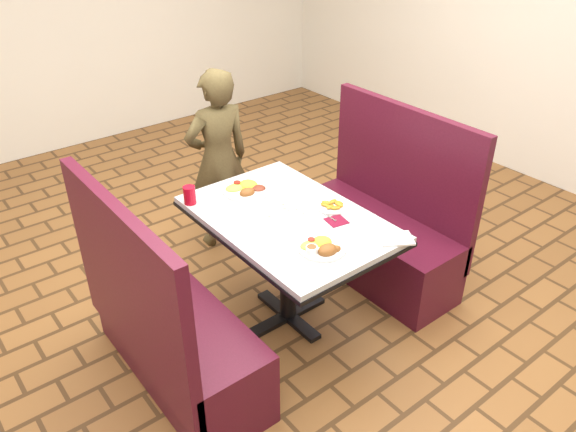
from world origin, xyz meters
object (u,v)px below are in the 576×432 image
at_px(booth_bench_left, 170,332).
at_px(far_dinner_plate, 246,187).
at_px(booth_bench_right, 380,231).
at_px(dining_table, 288,230).
at_px(plantain_plate, 332,206).
at_px(near_dinner_plate, 322,245).
at_px(red_tumbler, 190,195).
at_px(diner_person, 218,160).

height_order(booth_bench_left, far_dinner_plate, booth_bench_left).
bearing_deg(booth_bench_right, booth_bench_left, 180.00).
relative_size(dining_table, plantain_plate, 6.37).
height_order(near_dinner_plate, red_tumbler, red_tumbler).
bearing_deg(red_tumbler, near_dinner_plate, -71.15).
bearing_deg(near_dinner_plate, plantain_plate, 40.89).
xyz_separation_m(dining_table, booth_bench_left, (-0.80, 0.00, -0.32)).
bearing_deg(near_dinner_plate, booth_bench_right, 23.14).
bearing_deg(dining_table, plantain_plate, -17.65).
bearing_deg(diner_person, booth_bench_left, 51.86).
bearing_deg(far_dinner_plate, red_tumbler, 166.78).
bearing_deg(diner_person, booth_bench_right, 126.83).
distance_m(diner_person, red_tumbler, 0.78).
xyz_separation_m(dining_table, far_dinner_plate, (-0.01, 0.39, 0.12)).
bearing_deg(plantain_plate, dining_table, 162.35).
distance_m(booth_bench_left, plantain_plate, 1.15).
distance_m(near_dinner_plate, far_dinner_plate, 0.77).
bearing_deg(plantain_plate, booth_bench_left, 175.51).
distance_m(dining_table, red_tumbler, 0.61).
bearing_deg(diner_person, near_dinner_plate, 85.42).
bearing_deg(diner_person, dining_table, 85.76).
relative_size(booth_bench_left, near_dinner_plate, 4.74).
xyz_separation_m(dining_table, near_dinner_plate, (-0.07, -0.37, 0.12)).
distance_m(diner_person, near_dinner_plate, 1.42).
relative_size(dining_table, booth_bench_right, 1.01).
bearing_deg(far_dinner_plate, booth_bench_right, -25.69).
relative_size(booth_bench_left, far_dinner_plate, 4.10).
bearing_deg(booth_bench_left, near_dinner_plate, -27.11).
height_order(near_dinner_plate, far_dinner_plate, near_dinner_plate).
distance_m(dining_table, near_dinner_plate, 0.40).
xyz_separation_m(booth_bench_left, near_dinner_plate, (0.73, -0.37, 0.45)).
height_order(booth_bench_right, far_dinner_plate, booth_bench_right).
height_order(diner_person, near_dinner_plate, diner_person).
bearing_deg(near_dinner_plate, far_dinner_plate, 85.74).
distance_m(far_dinner_plate, red_tumbler, 0.36).
xyz_separation_m(booth_bench_right, red_tumbler, (-1.16, 0.47, 0.47)).
height_order(dining_table, red_tumbler, red_tumbler).
xyz_separation_m(far_dinner_plate, red_tumbler, (-0.35, 0.08, 0.03)).
relative_size(far_dinner_plate, plantain_plate, 1.54).
relative_size(booth_bench_left, booth_bench_right, 1.00).
bearing_deg(red_tumbler, booth_bench_right, -22.18).
distance_m(booth_bench_left, near_dinner_plate, 0.93).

